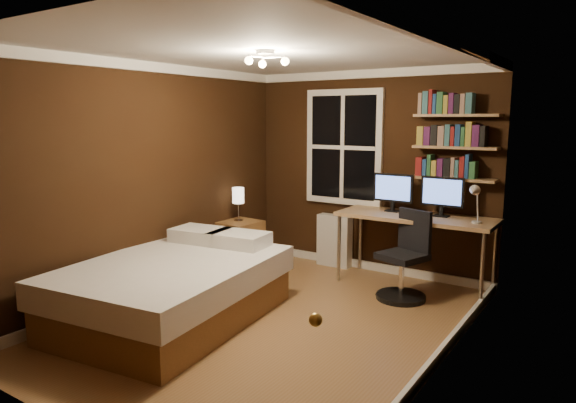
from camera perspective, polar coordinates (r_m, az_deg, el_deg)
The scene contains 24 objects.
floor at distance 5.04m, azimuth -1.64°, elevation -13.18°, with size 4.20×4.20×0.00m, color olive.
wall_back at distance 6.52m, azimuth 9.04°, elevation 3.24°, with size 3.20×0.04×2.50m, color black.
wall_left at distance 5.77m, azimuth -14.80°, elevation 2.27°, with size 0.04×4.20×2.50m, color black.
wall_right at distance 4.01m, azimuth 17.32°, elevation -0.82°, with size 0.04×4.20×2.50m, color black.
ceiling at distance 4.69m, azimuth -1.78°, elevation 16.34°, with size 3.20×4.20×0.02m, color white.
window at distance 6.61m, azimuth 6.21°, elevation 5.99°, with size 1.06×0.06×1.46m, color white.
door at distance 2.66m, azimuth 7.18°, elevation -10.55°, with size 0.03×0.82×2.05m, color black, non-canonical shape.
door_knob at distance 2.44m, azimuth 3.07°, elevation -13.00°, with size 0.06×0.06×0.06m, color gold.
ceiling_fixture at distance 4.60m, azimuth -2.52°, elevation 15.22°, with size 0.44×0.44×0.18m, color beige, non-canonical shape.
bookshelf_lower at distance 6.03m, azimuth 17.92°, elevation 2.43°, with size 0.92×0.22×0.03m, color #A37E4F.
books_row_lower at distance 6.02m, azimuth 17.98°, elevation 3.65°, with size 0.66×0.16×0.23m, color maroon, non-canonical shape.
bookshelf_middle at distance 6.01m, azimuth 18.09°, elevation 5.74°, with size 0.92×0.22×0.03m, color #A37E4F.
books_row_middle at distance 6.00m, azimuth 18.15°, elevation 6.98°, with size 0.66×0.16×0.23m, color navy, non-canonical shape.
bookshelf_upper at distance 6.00m, azimuth 18.26°, elevation 9.08°, with size 0.92×0.22×0.03m, color #A37E4F.
books_row_upper at distance 6.00m, azimuth 18.32°, elevation 10.32°, with size 0.60×0.16×0.23m, color #285F36, non-canonical shape.
bed at distance 5.10m, azimuth -12.49°, elevation -9.39°, with size 1.78×2.30×0.72m.
nightstand at distance 6.67m, azimuth -5.47°, elevation -4.79°, with size 0.49×0.49×0.61m, color brown.
bedside_lamp at distance 6.56m, azimuth -5.54°, elevation -0.33°, with size 0.15×0.15×0.43m, color #F6E7CE, non-canonical shape.
radiator at distance 6.75m, azimuth 5.19°, elevation -4.34°, with size 0.45×0.16×0.68m, color beige.
desk at distance 5.99m, azimuth 13.97°, elevation -2.06°, with size 1.75×0.66×0.83m.
monitor_left at distance 6.14m, azimuth 11.59°, elevation 0.97°, with size 0.48×0.12×0.45m, color black, non-canonical shape.
monitor_right at distance 5.95m, azimuth 16.75°, elevation 0.50°, with size 0.48×0.12×0.45m, color black, non-canonical shape.
desk_lamp at distance 5.61m, azimuth 20.15°, elevation -0.21°, with size 0.14×0.32×0.44m, color silver, non-canonical shape.
office_chair at distance 5.66m, azimuth 12.84°, elevation -7.00°, with size 0.54×0.54×0.95m.
Camera 1 is at (2.69, -3.80, 1.92)m, focal length 32.00 mm.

